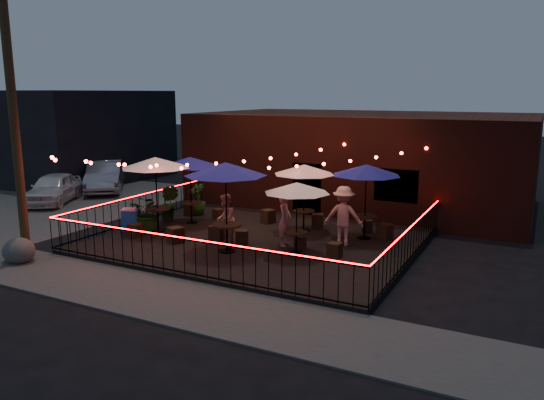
{
  "coord_description": "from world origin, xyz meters",
  "views": [
    {
      "loc": [
        8.16,
        -12.79,
        4.9
      ],
      "look_at": [
        0.14,
        2.76,
        1.34
      ],
      "focal_mm": 35.0,
      "sensor_mm": 36.0,
      "label": 1
    }
  ],
  "objects_px": {
    "cafe_table_3": "(304,170)",
    "cooler": "(131,219)",
    "cafe_table_1": "(190,163)",
    "boulder": "(19,251)",
    "cafe_table_5": "(366,171)",
    "utility_pole": "(14,124)",
    "cafe_table_2": "(226,170)",
    "cafe_table_4": "(297,189)",
    "cafe_table_0": "(155,164)"
  },
  "relations": [
    {
      "from": "cafe_table_0",
      "to": "cafe_table_2",
      "type": "xyz_separation_m",
      "value": [
        3.44,
        -0.98,
        0.13
      ]
    },
    {
      "from": "cafe_table_1",
      "to": "boulder",
      "type": "height_order",
      "value": "cafe_table_1"
    },
    {
      "from": "utility_pole",
      "to": "cooler",
      "type": "relative_size",
      "value": 10.34
    },
    {
      "from": "cafe_table_0",
      "to": "cafe_table_5",
      "type": "height_order",
      "value": "cafe_table_0"
    },
    {
      "from": "cafe_table_5",
      "to": "cafe_table_2",
      "type": "bearing_deg",
      "value": -134.08
    },
    {
      "from": "cafe_table_4",
      "to": "cafe_table_5",
      "type": "bearing_deg",
      "value": 63.74
    },
    {
      "from": "cafe_table_5",
      "to": "cooler",
      "type": "height_order",
      "value": "cafe_table_5"
    },
    {
      "from": "cafe_table_1",
      "to": "cafe_table_2",
      "type": "distance_m",
      "value": 4.02
    },
    {
      "from": "cafe_table_1",
      "to": "utility_pole",
      "type": "bearing_deg",
      "value": -111.22
    },
    {
      "from": "cafe_table_2",
      "to": "boulder",
      "type": "xyz_separation_m",
      "value": [
        -5.05,
        -3.34,
        -2.28
      ]
    },
    {
      "from": "cafe_table_1",
      "to": "cafe_table_5",
      "type": "xyz_separation_m",
      "value": [
        6.37,
        0.84,
        0.02
      ]
    },
    {
      "from": "cafe_table_5",
      "to": "cafe_table_0",
      "type": "bearing_deg",
      "value": -160.42
    },
    {
      "from": "utility_pole",
      "to": "cafe_table_1",
      "type": "relative_size",
      "value": 3.26
    },
    {
      "from": "cafe_table_2",
      "to": "cafe_table_3",
      "type": "xyz_separation_m",
      "value": [
        1.07,
        3.31,
        -0.36
      ]
    },
    {
      "from": "cooler",
      "to": "cafe_table_1",
      "type": "bearing_deg",
      "value": 33.05
    },
    {
      "from": "cafe_table_1",
      "to": "cafe_table_2",
      "type": "relative_size",
      "value": 0.81
    },
    {
      "from": "cafe_table_3",
      "to": "boulder",
      "type": "bearing_deg",
      "value": -132.61
    },
    {
      "from": "boulder",
      "to": "cooler",
      "type": "bearing_deg",
      "value": 79.85
    },
    {
      "from": "cafe_table_0",
      "to": "cafe_table_3",
      "type": "xyz_separation_m",
      "value": [
        4.51,
        2.34,
        -0.23
      ]
    },
    {
      "from": "cafe_table_0",
      "to": "cooler",
      "type": "relative_size",
      "value": 3.95
    },
    {
      "from": "cafe_table_4",
      "to": "cafe_table_5",
      "type": "height_order",
      "value": "cafe_table_5"
    },
    {
      "from": "utility_pole",
      "to": "cafe_table_2",
      "type": "height_order",
      "value": "utility_pole"
    },
    {
      "from": "cafe_table_1",
      "to": "cafe_table_3",
      "type": "height_order",
      "value": "cafe_table_1"
    },
    {
      "from": "cafe_table_0",
      "to": "cafe_table_5",
      "type": "distance_m",
      "value": 7.1
    },
    {
      "from": "cooler",
      "to": "boulder",
      "type": "height_order",
      "value": "cooler"
    },
    {
      "from": "cafe_table_5",
      "to": "boulder",
      "type": "height_order",
      "value": "cafe_table_5"
    },
    {
      "from": "cafe_table_3",
      "to": "cooler",
      "type": "distance_m",
      "value": 6.3
    },
    {
      "from": "utility_pole",
      "to": "cafe_table_4",
      "type": "distance_m",
      "value": 8.32
    },
    {
      "from": "cafe_table_0",
      "to": "cooler",
      "type": "xyz_separation_m",
      "value": [
        -0.9,
        -0.36,
        -1.98
      ]
    },
    {
      "from": "cafe_table_2",
      "to": "cafe_table_5",
      "type": "xyz_separation_m",
      "value": [
        3.25,
        3.35,
        -0.24
      ]
    },
    {
      "from": "boulder",
      "to": "cafe_table_2",
      "type": "bearing_deg",
      "value": 33.49
    },
    {
      "from": "utility_pole",
      "to": "cafe_table_3",
      "type": "height_order",
      "value": "utility_pole"
    },
    {
      "from": "utility_pole",
      "to": "cafe_table_1",
      "type": "height_order",
      "value": "utility_pole"
    },
    {
      "from": "cafe_table_4",
      "to": "cafe_table_5",
      "type": "distance_m",
      "value": 2.91
    },
    {
      "from": "cafe_table_1",
      "to": "cafe_table_4",
      "type": "relative_size",
      "value": 1.07
    },
    {
      "from": "utility_pole",
      "to": "boulder",
      "type": "bearing_deg",
      "value": -64.68
    },
    {
      "from": "cafe_table_4",
      "to": "cafe_table_5",
      "type": "relative_size",
      "value": 0.93
    },
    {
      "from": "utility_pole",
      "to": "cafe_table_0",
      "type": "relative_size",
      "value": 2.61
    },
    {
      "from": "utility_pole",
      "to": "boulder",
      "type": "distance_m",
      "value": 3.66
    },
    {
      "from": "cafe_table_3",
      "to": "cooler",
      "type": "xyz_separation_m",
      "value": [
        -5.42,
        -2.7,
        -1.74
      ]
    },
    {
      "from": "utility_pole",
      "to": "boulder",
      "type": "height_order",
      "value": "utility_pole"
    },
    {
      "from": "cafe_table_1",
      "to": "cooler",
      "type": "distance_m",
      "value": 2.92
    },
    {
      "from": "cooler",
      "to": "cafe_table_3",
      "type": "bearing_deg",
      "value": 2.23
    },
    {
      "from": "cafe_table_0",
      "to": "cafe_table_4",
      "type": "height_order",
      "value": "cafe_table_0"
    },
    {
      "from": "cafe_table_0",
      "to": "cooler",
      "type": "bearing_deg",
      "value": -158.31
    },
    {
      "from": "cafe_table_0",
      "to": "cafe_table_5",
      "type": "relative_size",
      "value": 1.24
    },
    {
      "from": "cafe_table_2",
      "to": "cafe_table_3",
      "type": "distance_m",
      "value": 3.5
    },
    {
      "from": "cafe_table_1",
      "to": "cafe_table_2",
      "type": "height_order",
      "value": "cafe_table_2"
    },
    {
      "from": "cafe_table_1",
      "to": "cafe_table_0",
      "type": "bearing_deg",
      "value": -101.64
    },
    {
      "from": "cafe_table_4",
      "to": "boulder",
      "type": "relative_size",
      "value": 2.42
    }
  ]
}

